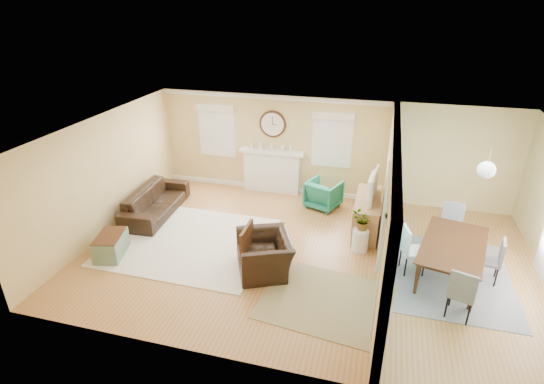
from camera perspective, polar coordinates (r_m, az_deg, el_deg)
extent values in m
plane|color=#A36D2F|center=(8.85, 4.55, -8.44)|extent=(9.00, 9.00, 0.00)
cube|color=tan|center=(10.96, 7.77, 5.77)|extent=(9.00, 0.02, 2.60)
cube|color=tan|center=(5.71, -0.89, -13.57)|extent=(9.00, 0.02, 2.60)
cube|color=tan|center=(9.94, -21.57, 2.16)|extent=(0.02, 6.00, 2.60)
cube|color=white|center=(7.73, 5.20, 7.88)|extent=(9.00, 6.00, 0.02)
cube|color=tan|center=(9.39, 15.49, 1.75)|extent=(0.12, 3.20, 2.60)
cube|color=tan|center=(5.97, 14.84, -12.58)|extent=(0.12, 1.00, 2.60)
cube|color=tan|center=(6.66, 16.19, 2.29)|extent=(0.12, 1.80, 0.40)
cube|color=white|center=(8.02, 14.64, -3.85)|extent=(0.04, 0.12, 2.20)
cube|color=white|center=(6.49, 14.14, -11.29)|extent=(0.04, 0.12, 2.20)
cube|color=white|center=(6.74, 15.40, 0.79)|extent=(0.04, 1.92, 0.12)
cube|color=#77BDC0|center=(8.12, 15.81, -2.06)|extent=(0.02, 6.00, 2.60)
cube|color=white|center=(11.38, -0.02, 2.70)|extent=(1.50, 0.24, 1.10)
cube|color=white|center=(11.15, -0.06, 5.41)|extent=(1.70, 0.30, 0.08)
cube|color=black|center=(11.49, 0.11, 2.66)|extent=(0.85, 0.02, 0.75)
cube|color=gold|center=(11.42, -0.04, 2.08)|extent=(0.85, 0.02, 0.62)
cylinder|color=#472210|center=(11.04, 0.10, 9.14)|extent=(0.70, 0.06, 0.70)
cylinder|color=silver|center=(11.01, 0.05, 9.09)|extent=(0.60, 0.01, 0.60)
cube|color=black|center=(10.97, 0.04, 9.58)|extent=(0.02, 0.01, 0.20)
cube|color=black|center=(10.99, 0.35, 9.06)|extent=(0.12, 0.01, 0.02)
cube|color=white|center=(11.61, -7.38, 8.19)|extent=(0.90, 0.03, 1.30)
cube|color=white|center=(11.59, -7.43, 8.15)|extent=(1.00, 0.04, 1.40)
cube|color=beige|center=(11.39, -7.68, 11.13)|extent=(1.05, 0.10, 0.18)
cube|color=white|center=(10.85, 8.10, 6.96)|extent=(0.90, 0.03, 1.30)
cube|color=white|center=(10.83, 8.08, 6.91)|extent=(1.00, 0.04, 1.40)
cube|color=beige|center=(10.61, 8.25, 10.08)|extent=(1.05, 0.10, 0.18)
cylinder|color=gold|center=(7.87, 27.22, 4.33)|extent=(0.02, 0.02, 0.30)
sphere|color=white|center=(7.95, 26.87, 2.65)|extent=(0.30, 0.30, 0.30)
cube|color=beige|center=(9.42, -10.98, -6.52)|extent=(3.36, 2.92, 0.02)
cube|color=#968159|center=(7.70, 7.39, -14.31)|extent=(2.41, 2.06, 0.01)
cube|color=gray|center=(8.91, 22.78, -10.26)|extent=(2.19, 2.73, 0.01)
imported|color=black|center=(10.64, -15.38, -1.23)|extent=(1.00, 2.27, 0.65)
imported|color=black|center=(8.17, -1.01, -8.38)|extent=(1.36, 1.43, 0.73)
imported|color=#156849|center=(10.65, 6.94, -0.27)|extent=(0.98, 0.99, 0.70)
cube|color=gray|center=(9.29, -20.84, -6.78)|extent=(0.68, 0.91, 0.45)
cube|color=#472210|center=(9.18, -21.06, -5.52)|extent=(0.65, 0.86, 0.02)
cube|color=#A8774F|center=(9.74, 12.63, -2.95)|extent=(0.53, 1.59, 0.80)
cube|color=#472210|center=(9.25, 10.86, -3.28)|extent=(0.01, 0.42, 0.22)
cube|color=#472210|center=(9.38, 10.73, -4.73)|extent=(0.01, 0.42, 0.22)
cube|color=#472210|center=(9.68, 11.11, -1.98)|extent=(0.01, 0.42, 0.22)
cube|color=#472210|center=(9.80, 10.99, -3.39)|extent=(0.01, 0.42, 0.22)
cube|color=#472210|center=(10.11, 11.35, -0.80)|extent=(0.01, 0.42, 0.22)
cube|color=#472210|center=(10.23, 11.22, -2.16)|extent=(0.01, 0.42, 0.22)
imported|color=black|center=(9.43, 12.90, 0.90)|extent=(0.23, 1.09, 0.62)
cylinder|color=white|center=(9.03, 11.77, -6.36)|extent=(0.33, 0.33, 0.49)
imported|color=#337F33|center=(8.81, 12.02, -3.86)|extent=(0.49, 0.48, 0.41)
imported|color=#472210|center=(8.73, 23.14, -8.44)|extent=(1.50, 2.14, 0.68)
cube|color=gray|center=(9.58, 22.86, -4.51)|extent=(0.48, 0.48, 0.05)
cube|color=gray|center=(9.46, 23.12, -3.16)|extent=(0.43, 0.10, 0.51)
cylinder|color=black|center=(9.86, 23.66, -5.45)|extent=(0.03, 0.03, 0.43)
cylinder|color=black|center=(9.55, 23.63, -6.45)|extent=(0.03, 0.03, 0.43)
cylinder|color=black|center=(9.84, 21.65, -5.14)|extent=(0.03, 0.03, 0.43)
cylinder|color=black|center=(9.53, 21.55, -6.12)|extent=(0.03, 0.03, 0.43)
cube|color=gray|center=(7.74, 24.17, -12.36)|extent=(0.52, 0.52, 0.05)
cube|color=gray|center=(7.60, 24.50, -10.85)|extent=(0.41, 0.17, 0.50)
cylinder|color=black|center=(7.75, 22.38, -14.14)|extent=(0.03, 0.03, 0.42)
cylinder|color=black|center=(8.02, 22.89, -12.77)|extent=(0.03, 0.03, 0.42)
cylinder|color=black|center=(7.73, 24.88, -14.76)|extent=(0.03, 0.03, 0.42)
cylinder|color=black|center=(8.00, 25.29, -13.36)|extent=(0.03, 0.03, 0.42)
cube|color=white|center=(8.53, 18.48, -7.58)|extent=(0.52, 0.52, 0.05)
cube|color=white|center=(8.40, 18.71, -6.13)|extent=(0.16, 0.42, 0.50)
cylinder|color=black|center=(8.74, 16.86, -8.38)|extent=(0.03, 0.03, 0.42)
cylinder|color=black|center=(8.85, 19.00, -8.27)|extent=(0.03, 0.03, 0.42)
cylinder|color=black|center=(8.47, 17.50, -9.63)|extent=(0.03, 0.03, 0.42)
cylinder|color=black|center=(8.58, 19.70, -9.50)|extent=(0.03, 0.03, 0.42)
cube|color=gray|center=(8.85, 27.17, -8.25)|extent=(0.46, 0.46, 0.05)
cube|color=gray|center=(8.74, 27.47, -6.97)|extent=(0.13, 0.39, 0.46)
cylinder|color=black|center=(8.85, 27.88, -10.16)|extent=(0.03, 0.03, 0.39)
cylinder|color=black|center=(8.82, 25.85, -9.80)|extent=(0.03, 0.03, 0.39)
cylinder|color=black|center=(9.11, 27.91, -9.10)|extent=(0.03, 0.03, 0.39)
cylinder|color=black|center=(9.09, 25.94, -8.75)|extent=(0.03, 0.03, 0.39)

